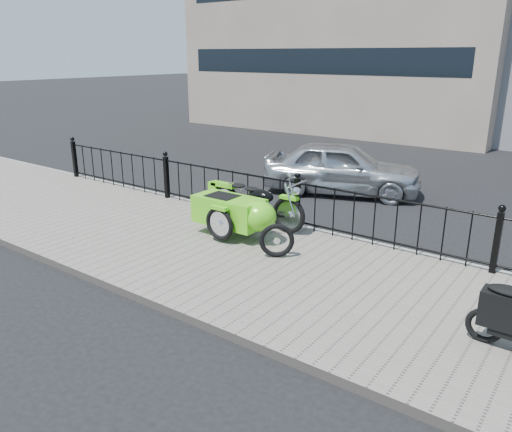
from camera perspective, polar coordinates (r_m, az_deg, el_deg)
The scene contains 7 objects.
ground at distance 8.62m, azimuth 0.03°, elevation -4.34°, with size 120.00×120.00×0.00m, color black.
sidewalk at distance 8.23m, azimuth -2.04°, elevation -5.02°, with size 30.00×3.80×0.12m, color gray.
curb at distance 9.72m, azimuth 5.06°, elevation -1.39°, with size 30.00×0.10×0.12m, color gray.
iron_fence at distance 9.44m, azimuth 4.71°, elevation 1.39°, with size 14.11×0.11×1.08m.
motorcycle_sidecar at distance 9.00m, azimuth -1.66°, elevation 0.66°, with size 2.28×1.48×0.98m.
spare_tire at distance 8.08m, azimuth 2.38°, elevation -2.82°, with size 0.58×0.58×0.08m, color black.
sedan_car at distance 12.36m, azimuth 9.78°, elevation 5.43°, with size 1.51×3.76×1.28m, color silver.
Camera 1 is at (4.72, -6.42, 3.28)m, focal length 35.00 mm.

